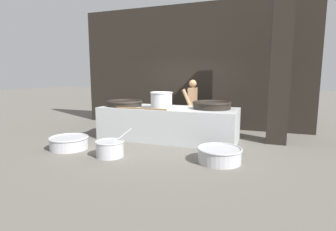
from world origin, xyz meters
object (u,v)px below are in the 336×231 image
at_px(stock_pot, 161,100).
at_px(giant_wok_far, 212,105).
at_px(giant_wok_near, 125,103).
at_px(prep_bowl_meat, 219,154).
at_px(prep_bowl_vegetables, 110,148).
at_px(prep_bowl_extra, 69,142).
at_px(cook, 192,105).

bearing_deg(stock_pot, giant_wok_far, 15.53).
relative_size(giant_wok_near, giant_wok_far, 1.01).
height_order(stock_pot, prep_bowl_meat, stock_pot).
height_order(giant_wok_near, prep_bowl_vegetables, giant_wok_near).
distance_m(stock_pot, prep_bowl_vegetables, 2.07).
bearing_deg(giant_wok_far, prep_bowl_extra, -148.21).
height_order(giant_wok_near, prep_bowl_extra, giant_wok_near).
relative_size(stock_pot, prep_bowl_extra, 0.66).
distance_m(cook, prep_bowl_extra, 3.74).
distance_m(giant_wok_far, prep_bowl_meat, 1.95).
xyz_separation_m(giant_wok_near, giant_wok_far, (2.55, 0.21, 0.02)).
height_order(cook, prep_bowl_vegetables, cook).
xyz_separation_m(stock_pot, prep_bowl_vegetables, (-0.54, -1.76, -0.95)).
bearing_deg(giant_wok_far, giant_wok_near, -175.25).
bearing_deg(giant_wok_near, prep_bowl_extra, -108.83).
bearing_deg(giant_wok_far, cook, 132.42).
xyz_separation_m(cook, prep_bowl_extra, (-2.38, -2.80, -0.73)).
distance_m(prep_bowl_vegetables, prep_bowl_meat, 2.40).
distance_m(giant_wok_far, prep_bowl_vegetables, 2.94).
relative_size(giant_wok_far, cook, 0.63).
xyz_separation_m(giant_wok_near, prep_bowl_vegetables, (0.70, -1.92, -0.80)).
xyz_separation_m(giant_wok_far, prep_bowl_extra, (-3.15, -1.95, -0.85)).
bearing_deg(prep_bowl_vegetables, prep_bowl_meat, 10.64).
bearing_deg(prep_bowl_meat, prep_bowl_extra, -175.87).
xyz_separation_m(stock_pot, cook, (0.55, 1.21, -0.24)).
bearing_deg(prep_bowl_vegetables, giant_wok_near, 109.92).
height_order(giant_wok_near, prep_bowl_meat, giant_wok_near).
xyz_separation_m(giant_wok_far, prep_bowl_vegetables, (-1.86, -2.13, -0.82)).
xyz_separation_m(prep_bowl_vegetables, prep_bowl_extra, (-1.29, 0.18, -0.03)).
relative_size(giant_wok_near, cook, 0.63).
bearing_deg(cook, prep_bowl_extra, 51.54).
xyz_separation_m(giant_wok_near, cook, (1.78, 1.06, -0.09)).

